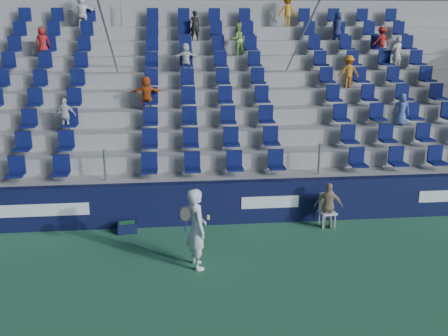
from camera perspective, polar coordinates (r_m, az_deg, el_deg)
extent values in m
plane|color=#2D6B47|center=(11.20, 0.41, -12.52)|extent=(70.00, 70.00, 0.00)
cube|color=#0F1337|center=(13.81, -0.97, -3.99)|extent=(24.00, 0.30, 1.20)
cube|color=white|center=(14.17, -21.57, -4.57)|extent=(3.20, 0.02, 0.34)
cube|color=white|center=(13.85, 5.29, -3.91)|extent=(1.60, 0.02, 0.34)
cube|color=#999994|center=(14.34, -1.16, -3.19)|extent=(24.00, 0.85, 1.20)
cube|color=#999994|center=(15.07, -1.43, -1.21)|extent=(24.00, 0.85, 1.70)
cube|color=#999994|center=(15.81, -1.66, 0.59)|extent=(24.00, 0.85, 2.20)
cube|color=#999994|center=(16.56, -1.88, 2.22)|extent=(24.00, 0.85, 2.70)
cube|color=#999994|center=(17.33, -2.08, 3.71)|extent=(24.00, 0.85, 3.20)
cube|color=#999994|center=(18.10, -2.26, 5.08)|extent=(24.00, 0.85, 3.70)
cube|color=#999994|center=(18.89, -2.43, 6.33)|extent=(24.00, 0.85, 4.20)
cube|color=#999994|center=(19.69, -2.59, 7.48)|extent=(24.00, 0.85, 4.70)
cube|color=#999994|center=(20.49, -2.73, 8.54)|extent=(24.00, 0.85, 5.20)
cube|color=#999994|center=(21.09, -2.85, 10.14)|extent=(24.00, 0.50, 6.20)
cube|color=#0C1349|center=(14.05, -1.19, 0.46)|extent=(16.05, 0.50, 0.70)
cube|color=#0C1349|center=(14.75, -1.46, 3.24)|extent=(16.05, 0.50, 0.70)
cube|color=#0C1349|center=(15.47, -1.71, 5.76)|extent=(16.05, 0.50, 0.70)
cube|color=#0C1349|center=(16.22, -1.94, 8.05)|extent=(16.05, 0.50, 0.70)
cube|color=#0C1349|center=(17.00, -2.15, 10.14)|extent=(16.05, 0.50, 0.70)
cube|color=#0C1349|center=(17.80, -2.34, 12.04)|extent=(16.05, 0.50, 0.70)
cube|color=#0C1349|center=(18.61, -2.52, 13.77)|extent=(16.05, 0.50, 0.70)
cube|color=#0C1349|center=(19.45, -2.69, 15.36)|extent=(16.05, 0.50, 0.70)
cube|color=#0C1349|center=(20.29, -2.85, 16.82)|extent=(16.05, 0.50, 0.70)
cylinder|color=gray|center=(17.01, -12.56, 12.47)|extent=(0.06, 7.68, 4.55)
cylinder|color=gray|center=(17.38, 8.00, 12.78)|extent=(0.06, 7.68, 4.55)
imported|color=#AD1817|center=(19.08, -20.02, 13.37)|extent=(0.58, 0.47, 1.02)
imported|color=#84C34E|center=(18.67, 1.53, 14.44)|extent=(0.65, 0.58, 1.12)
imported|color=#CE5018|center=(16.14, -8.85, 8.47)|extent=(1.01, 0.40, 1.06)
imported|color=silver|center=(17.71, -4.42, 12.46)|extent=(0.97, 0.50, 1.00)
imported|color=#1A234F|center=(20.37, 12.85, 15.53)|extent=(0.55, 0.39, 1.05)
imported|color=white|center=(20.50, -15.92, 16.87)|extent=(1.11, 0.55, 1.15)
imported|color=silver|center=(15.70, -17.67, 5.76)|extent=(0.61, 0.27, 1.03)
imported|color=black|center=(19.38, -3.39, 15.92)|extent=(0.42, 0.30, 1.09)
imported|color=orange|center=(20.72, 7.25, 17.33)|extent=(0.79, 0.51, 1.15)
imported|color=#465D9A|center=(16.96, 19.63, 6.33)|extent=(0.58, 0.47, 1.03)
imported|color=beige|center=(19.43, 19.14, 12.27)|extent=(0.50, 0.40, 1.19)
imported|color=red|center=(20.09, 17.55, 13.70)|extent=(0.71, 0.49, 1.02)
imported|color=orange|center=(17.92, 14.05, 10.63)|extent=(0.75, 0.48, 1.10)
imported|color=silver|center=(11.30, -3.13, -6.93)|extent=(0.59, 0.77, 1.89)
cylinder|color=navy|center=(11.00, -4.39, -6.72)|extent=(0.03, 0.03, 0.28)
torus|color=black|center=(10.89, -4.43, -5.27)|extent=(0.30, 0.17, 0.28)
plane|color=#262626|center=(10.89, -4.43, -5.27)|extent=(0.30, 0.16, 0.29)
sphere|color=yellow|center=(11.01, -1.80, -5.80)|extent=(0.07, 0.07, 0.07)
sphere|color=yellow|center=(11.05, -1.83, -5.53)|extent=(0.07, 0.07, 0.07)
cube|color=white|center=(13.87, 11.75, -4.99)|extent=(0.47, 0.47, 0.04)
cube|color=white|center=(13.96, 11.58, -3.73)|extent=(0.41, 0.11, 0.51)
cylinder|color=white|center=(13.76, 11.23, -6.16)|extent=(0.03, 0.03, 0.41)
cylinder|color=white|center=(13.86, 12.56, -6.07)|extent=(0.03, 0.03, 0.41)
cylinder|color=white|center=(14.06, 10.85, -5.64)|extent=(0.03, 0.03, 0.41)
cylinder|color=white|center=(14.15, 12.15, -5.56)|extent=(0.03, 0.03, 0.41)
imported|color=tan|center=(13.76, 11.86, -4.25)|extent=(0.81, 0.51, 1.28)
cube|color=#0F1537|center=(13.63, -11.01, -6.68)|extent=(0.54, 0.39, 0.27)
cube|color=#1E662D|center=(13.61, -11.03, -6.43)|extent=(0.44, 0.28, 0.16)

